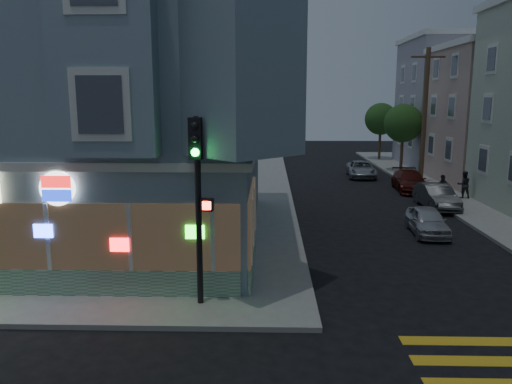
{
  "coord_description": "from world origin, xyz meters",
  "views": [
    {
      "loc": [
        1.61,
        -9.91,
        5.94
      ],
      "look_at": [
        1.17,
        6.9,
        2.75
      ],
      "focal_mm": 35.0,
      "sensor_mm": 36.0,
      "label": 1
    }
  ],
  "objects_px": {
    "street_tree_near": "(403,123)",
    "parked_car_a": "(427,221)",
    "pedestrian_b": "(442,189)",
    "traffic_signal": "(198,180)",
    "parked_car_b": "(436,196)",
    "utility_pole": "(425,115)",
    "pedestrian_a": "(464,185)",
    "street_tree_far": "(381,119)",
    "parked_car_d": "(361,169)",
    "fire_hydrant": "(454,202)",
    "parked_car_c": "(410,181)"
  },
  "relations": [
    {
      "from": "street_tree_near",
      "to": "parked_car_a",
      "type": "distance_m",
      "value": 19.05
    },
    {
      "from": "pedestrian_b",
      "to": "traffic_signal",
      "type": "relative_size",
      "value": 0.3
    },
    {
      "from": "street_tree_near",
      "to": "pedestrian_b",
      "type": "distance_m",
      "value": 12.72
    },
    {
      "from": "parked_car_b",
      "to": "utility_pole",
      "type": "bearing_deg",
      "value": 79.04
    },
    {
      "from": "pedestrian_a",
      "to": "parked_car_b",
      "type": "relative_size",
      "value": 0.39
    },
    {
      "from": "street_tree_far",
      "to": "parked_car_d",
      "type": "xyz_separation_m",
      "value": [
        -3.6,
        -10.37,
        -3.33
      ]
    },
    {
      "from": "parked_car_d",
      "to": "fire_hydrant",
      "type": "xyz_separation_m",
      "value": [
        2.7,
        -11.81,
        -0.03
      ]
    },
    {
      "from": "parked_car_a",
      "to": "parked_car_c",
      "type": "height_order",
      "value": "parked_car_c"
    },
    {
      "from": "street_tree_far",
      "to": "parked_car_b",
      "type": "relative_size",
      "value": 1.31
    },
    {
      "from": "pedestrian_a",
      "to": "parked_car_b",
      "type": "xyz_separation_m",
      "value": [
        -2.3,
        -2.24,
        -0.27
      ]
    },
    {
      "from": "pedestrian_b",
      "to": "parked_car_a",
      "type": "xyz_separation_m",
      "value": [
        -2.7,
        -6.07,
        -0.34
      ]
    },
    {
      "from": "utility_pole",
      "to": "parked_car_c",
      "type": "height_order",
      "value": "utility_pole"
    },
    {
      "from": "fire_hydrant",
      "to": "street_tree_far",
      "type": "bearing_deg",
      "value": 87.68
    },
    {
      "from": "pedestrian_a",
      "to": "traffic_signal",
      "type": "relative_size",
      "value": 0.3
    },
    {
      "from": "fire_hydrant",
      "to": "parked_car_b",
      "type": "bearing_deg",
      "value": 121.52
    },
    {
      "from": "pedestrian_a",
      "to": "parked_car_c",
      "type": "xyz_separation_m",
      "value": [
        -2.3,
        2.96,
        -0.29
      ]
    },
    {
      "from": "parked_car_d",
      "to": "parked_car_c",
      "type": "bearing_deg",
      "value": -65.3
    },
    {
      "from": "pedestrian_a",
      "to": "utility_pole",
      "type": "bearing_deg",
      "value": -76.83
    },
    {
      "from": "pedestrian_a",
      "to": "parked_car_d",
      "type": "distance_m",
      "value": 9.66
    },
    {
      "from": "street_tree_far",
      "to": "fire_hydrant",
      "type": "height_order",
      "value": "street_tree_far"
    },
    {
      "from": "pedestrian_a",
      "to": "street_tree_near",
      "type": "bearing_deg",
      "value": -84.04
    },
    {
      "from": "parked_car_a",
      "to": "fire_hydrant",
      "type": "relative_size",
      "value": 4.35
    },
    {
      "from": "parked_car_b",
      "to": "street_tree_near",
      "type": "bearing_deg",
      "value": 82.78
    },
    {
      "from": "street_tree_far",
      "to": "parked_car_b",
      "type": "distance_m",
      "value": 21.51
    },
    {
      "from": "pedestrian_a",
      "to": "pedestrian_b",
      "type": "distance_m",
      "value": 2.18
    },
    {
      "from": "utility_pole",
      "to": "street_tree_far",
      "type": "relative_size",
      "value": 1.7
    },
    {
      "from": "street_tree_near",
      "to": "pedestrian_a",
      "type": "distance_m",
      "value": 11.4
    },
    {
      "from": "traffic_signal",
      "to": "street_tree_far",
      "type": "bearing_deg",
      "value": 77.3
    },
    {
      "from": "street_tree_near",
      "to": "pedestrian_b",
      "type": "height_order",
      "value": "street_tree_near"
    },
    {
      "from": "street_tree_far",
      "to": "pedestrian_a",
      "type": "height_order",
      "value": "street_tree_far"
    },
    {
      "from": "street_tree_near",
      "to": "traffic_signal",
      "type": "bearing_deg",
      "value": -115.18
    },
    {
      "from": "utility_pole",
      "to": "pedestrian_a",
      "type": "xyz_separation_m",
      "value": [
        1.0,
        -4.97,
        -3.86
      ]
    },
    {
      "from": "parked_car_a",
      "to": "street_tree_near",
      "type": "bearing_deg",
      "value": 82.26
    },
    {
      "from": "parked_car_c",
      "to": "fire_hydrant",
      "type": "bearing_deg",
      "value": -80.32
    },
    {
      "from": "pedestrian_b",
      "to": "fire_hydrant",
      "type": "distance_m",
      "value": 1.89
    },
    {
      "from": "parked_car_b",
      "to": "fire_hydrant",
      "type": "distance_m",
      "value": 1.15
    },
    {
      "from": "parked_car_b",
      "to": "traffic_signal",
      "type": "relative_size",
      "value": 0.77
    },
    {
      "from": "street_tree_near",
      "to": "fire_hydrant",
      "type": "height_order",
      "value": "street_tree_near"
    },
    {
      "from": "parked_car_a",
      "to": "parked_car_d",
      "type": "distance_m",
      "value": 16.03
    },
    {
      "from": "parked_car_a",
      "to": "pedestrian_a",
      "type": "bearing_deg",
      "value": 62.71
    },
    {
      "from": "pedestrian_b",
      "to": "parked_car_a",
      "type": "distance_m",
      "value": 6.66
    },
    {
      "from": "pedestrian_a",
      "to": "parked_car_a",
      "type": "height_order",
      "value": "pedestrian_a"
    },
    {
      "from": "pedestrian_b",
      "to": "parked_car_d",
      "type": "relative_size",
      "value": 0.36
    },
    {
      "from": "parked_car_a",
      "to": "parked_car_d",
      "type": "relative_size",
      "value": 0.8
    },
    {
      "from": "parked_car_c",
      "to": "parked_car_d",
      "type": "xyz_separation_m",
      "value": [
        -2.1,
        5.63,
        -0.04
      ]
    },
    {
      "from": "street_tree_near",
      "to": "parked_car_b",
      "type": "bearing_deg",
      "value": -96.48
    },
    {
      "from": "street_tree_near",
      "to": "fire_hydrant",
      "type": "xyz_separation_m",
      "value": [
        -0.9,
        -14.18,
        -3.36
      ]
    },
    {
      "from": "street_tree_far",
      "to": "parked_car_c",
      "type": "xyz_separation_m",
      "value": [
        -1.5,
        -16.0,
        -3.28
      ]
    },
    {
      "from": "street_tree_near",
      "to": "parked_car_d",
      "type": "xyz_separation_m",
      "value": [
        -3.6,
        -2.37,
        -3.33
      ]
    },
    {
      "from": "utility_pole",
      "to": "fire_hydrant",
      "type": "xyz_separation_m",
      "value": [
        -0.7,
        -8.18,
        -4.22
      ]
    }
  ]
}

